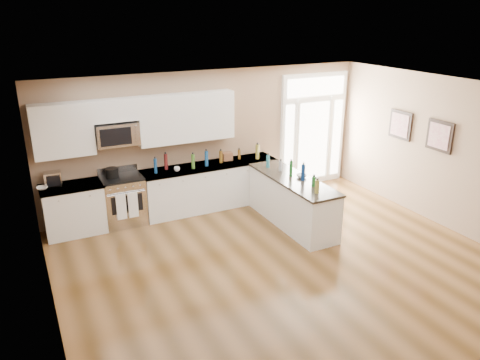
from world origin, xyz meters
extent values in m
plane|color=#493014|center=(0.00, 0.00, 0.00)|extent=(8.00, 8.00, 0.00)
plane|color=#91755C|center=(0.00, 4.00, 1.40)|extent=(7.00, 0.00, 7.00)
plane|color=#91755C|center=(-3.50, 0.00, 1.40)|extent=(0.00, 8.00, 8.00)
plane|color=white|center=(0.00, 0.00, 2.80)|extent=(8.00, 8.00, 0.00)
cube|color=white|center=(-2.87, 3.69, 0.45)|extent=(1.06, 0.62, 0.90)
cube|color=black|center=(-2.87, 3.69, 0.05)|extent=(1.02, 0.52, 0.10)
cube|color=black|center=(-2.87, 3.69, 0.92)|extent=(1.10, 0.66, 0.04)
cube|color=white|center=(-0.16, 3.69, 0.45)|extent=(2.81, 0.62, 0.90)
cube|color=black|center=(-0.16, 3.69, 0.05)|extent=(2.77, 0.52, 0.10)
cube|color=black|center=(-0.16, 3.69, 0.92)|extent=(2.85, 0.66, 0.04)
cube|color=white|center=(0.93, 2.24, 0.45)|extent=(0.65, 2.28, 0.90)
cube|color=black|center=(0.93, 2.24, 0.05)|extent=(0.61, 2.18, 0.10)
cube|color=black|center=(0.93, 2.24, 0.92)|extent=(0.69, 2.32, 0.04)
cube|color=white|center=(-2.88, 3.83, 1.93)|extent=(1.04, 0.33, 0.95)
cube|color=white|center=(-0.57, 3.83, 1.93)|extent=(1.94, 0.33, 0.95)
cube|color=white|center=(-1.95, 3.83, 2.20)|extent=(0.82, 0.33, 0.40)
cube|color=silver|center=(-1.95, 3.80, 1.76)|extent=(0.78, 0.40, 0.42)
cube|color=black|center=(-2.01, 3.59, 1.76)|extent=(0.56, 0.01, 0.32)
cube|color=white|center=(2.55, 3.96, 1.30)|extent=(1.70, 0.08, 2.60)
cube|color=white|center=(2.55, 3.91, 1.05)|extent=(0.78, 0.02, 1.80)
cube|color=white|center=(1.89, 3.91, 1.05)|extent=(0.22, 0.02, 1.80)
cube|color=white|center=(3.21, 3.91, 1.05)|extent=(0.22, 0.02, 1.80)
cube|color=white|center=(2.55, 3.91, 2.30)|extent=(1.50, 0.02, 0.40)
cube|color=black|center=(3.47, 2.20, 1.70)|extent=(0.04, 0.58, 0.58)
cube|color=#993D5B|center=(3.45, 2.20, 1.70)|extent=(0.01, 0.46, 0.46)
cube|color=black|center=(3.47, 1.20, 1.70)|extent=(0.04, 0.58, 0.58)
cube|color=#993D5B|center=(3.45, 1.20, 1.70)|extent=(0.01, 0.46, 0.46)
cube|color=silver|center=(-1.96, 3.69, 0.46)|extent=(0.77, 0.63, 0.92)
cube|color=black|center=(-1.96, 3.69, 0.94)|extent=(0.77, 0.60, 0.03)
cube|color=silver|center=(-1.96, 3.99, 1.01)|extent=(0.77, 0.04, 0.14)
cube|color=black|center=(-1.96, 3.37, 0.52)|extent=(0.58, 0.01, 0.34)
cylinder|color=silver|center=(-1.96, 3.35, 0.74)|extent=(0.70, 0.02, 0.02)
cube|color=white|center=(-2.08, 3.34, 0.50)|extent=(0.18, 0.02, 0.50)
cube|color=white|center=(-1.86, 3.34, 0.50)|extent=(0.18, 0.02, 0.50)
cylinder|color=black|center=(-2.11, 3.76, 1.05)|extent=(0.33, 0.33, 0.19)
cube|color=silver|center=(-3.15, 3.82, 1.07)|extent=(0.31, 0.25, 0.25)
cube|color=brown|center=(0.29, 3.79, 1.02)|extent=(0.22, 0.17, 0.17)
imported|color=white|center=(-3.35, 3.70, 0.96)|extent=(0.20, 0.20, 0.05)
imported|color=white|center=(1.09, 2.19, 0.97)|extent=(0.21, 0.21, 0.06)
imported|color=white|center=(-0.90, 3.57, 0.98)|extent=(0.13, 0.13, 0.09)
cylinder|color=#19591E|center=(0.95, 2.35, 1.09)|extent=(0.06, 0.06, 0.30)
cylinder|color=navy|center=(-1.30, 3.66, 1.09)|extent=(0.06, 0.06, 0.29)
cylinder|color=brown|center=(0.10, 3.69, 1.07)|extent=(0.07, 0.07, 0.25)
cylinder|color=olive|center=(0.90, 3.59, 1.10)|extent=(0.08, 0.08, 0.31)
cylinder|color=#26727F|center=(0.82, 3.00, 1.07)|extent=(0.07, 0.07, 0.25)
cylinder|color=#591919|center=(-1.05, 3.78, 1.10)|extent=(0.07, 0.07, 0.32)
cylinder|color=#B2B2B7|center=(0.94, 2.70, 1.04)|extent=(0.06, 0.06, 0.20)
cylinder|color=navy|center=(1.03, 2.05, 1.09)|extent=(0.07, 0.07, 0.31)
cylinder|color=#3F7226|center=(-0.55, 3.59, 1.09)|extent=(0.07, 0.07, 0.29)
cylinder|color=#19591E|center=(1.02, 1.70, 1.03)|extent=(0.08, 0.08, 0.18)
cylinder|color=navy|center=(-0.25, 3.63, 1.10)|extent=(0.07, 0.07, 0.31)
cylinder|color=brown|center=(0.55, 3.75, 1.04)|extent=(0.06, 0.06, 0.20)
cylinder|color=olive|center=(0.88, 1.40, 1.06)|extent=(0.08, 0.08, 0.24)
camera|label=1|loc=(-3.64, -4.73, 3.92)|focal=35.00mm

